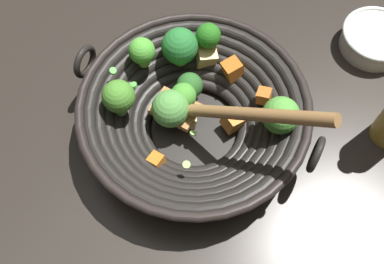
% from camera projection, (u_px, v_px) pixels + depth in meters
% --- Properties ---
extents(ground_plane, '(4.00, 4.00, 0.00)m').
position_uv_depth(ground_plane, '(194.00, 131.00, 0.72)').
color(ground_plane, '#28231E').
extents(wok, '(0.38, 0.35, 0.21)m').
position_uv_depth(wok, '(194.00, 112.00, 0.67)').
color(wok, black).
rests_on(wok, ground).
extents(prep_bowl, '(0.12, 0.12, 0.04)m').
position_uv_depth(prep_bowl, '(375.00, 39.00, 0.77)').
color(prep_bowl, silver).
rests_on(prep_bowl, ground).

